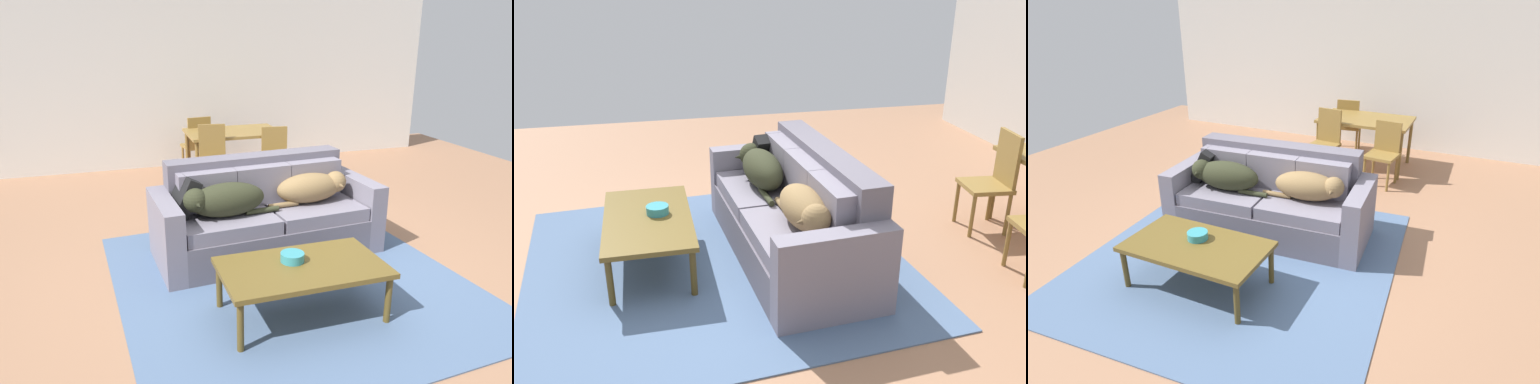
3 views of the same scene
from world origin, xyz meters
The scene contains 9 objects.
ground_plane centered at (0.00, 0.00, 0.00)m, with size 10.00×10.00×0.00m, color #9D7052.
area_rug centered at (-0.18, -0.33, 0.01)m, with size 2.94×3.08×0.01m, color slate.
couch centered at (-0.18, 0.34, 0.36)m, with size 2.23×1.03×0.94m.
dog_on_left_cushion centered at (-0.65, 0.15, 0.65)m, with size 0.90×0.38×0.32m.
dog_on_right_cushion centered at (0.30, 0.29, 0.64)m, with size 0.86×0.37×0.29m.
throw_pillow_by_left_arm centered at (-1.00, 0.34, 0.67)m, with size 0.13×0.39×0.39m, color black.
coffee_table centered at (-0.30, -0.87, 0.39)m, with size 1.25×0.70×0.43m.
bowl_on_coffee_table centered at (-0.35, -0.79, 0.47)m, with size 0.18×0.18×0.07m, color teal.
dining_chair_near_left centered at (-0.25, 2.28, 0.51)m, with size 0.45×0.45×0.94m.
Camera 2 is at (3.87, -0.84, 2.31)m, focal length 38.48 mm.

